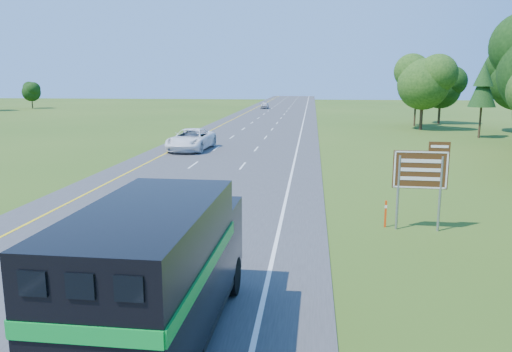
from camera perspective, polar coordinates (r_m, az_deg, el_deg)
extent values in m
cube|color=#38383A|center=(57.09, -0.46, 4.78)|extent=(15.00, 260.00, 0.04)
cube|color=yellow|center=(58.00, -5.88, 4.84)|extent=(0.15, 260.00, 0.01)
cube|color=white|center=(56.70, 5.09, 4.72)|extent=(0.15, 260.00, 0.01)
cylinder|color=black|center=(15.37, -10.75, -10.74)|extent=(0.37, 1.12, 1.12)
cylinder|color=black|center=(14.88, -2.76, -11.31)|extent=(0.37, 1.12, 1.12)
cube|color=black|center=(12.20, -10.68, -16.13)|extent=(2.56, 8.16, 0.28)
cube|color=black|center=(14.58, -7.03, -6.71)|extent=(2.52, 1.87, 1.93)
cube|color=black|center=(15.31, -6.22, -3.85)|extent=(2.24, 0.10, 0.61)
cube|color=black|center=(10.96, -12.12, -10.59)|extent=(2.63, 5.93, 2.79)
cube|color=#078C29|center=(8.42, -19.11, -16.85)|extent=(2.54, 0.08, 0.30)
cube|color=#078C29|center=(11.39, -18.37, -9.33)|extent=(0.13, 5.89, 0.30)
cube|color=#078C29|center=(10.56, -5.42, -10.41)|extent=(0.13, 5.89, 0.30)
cube|color=black|center=(8.44, -24.19, -11.18)|extent=(0.46, 0.05, 0.41)
cube|color=black|center=(8.08, -19.47, -11.81)|extent=(0.46, 0.05, 0.41)
cube|color=black|center=(7.78, -14.33, -12.41)|extent=(0.46, 0.05, 0.41)
imported|color=white|center=(44.64, -7.42, 4.16)|extent=(3.53, 6.92, 1.87)
imported|color=#B2B2B9|center=(107.25, 0.98, 8.10)|extent=(1.80, 4.17, 1.40)
cylinder|color=gray|center=(21.65, 15.92, -1.85)|extent=(0.11, 0.11, 3.16)
cylinder|color=gray|center=(21.92, 20.30, -1.96)|extent=(0.11, 0.11, 3.16)
cube|color=#46250F|center=(21.58, 18.28, 0.69)|extent=(2.21, 0.17, 1.58)
cube|color=#46250F|center=(21.56, 20.24, 3.20)|extent=(0.85, 0.10, 0.38)
cube|color=white|center=(21.54, 18.30, 0.67)|extent=(2.11, 0.11, 1.52)
cube|color=#E53A0C|center=(22.05, 14.58, -4.21)|extent=(0.09, 0.04, 1.17)
cube|color=white|center=(21.97, 14.62, -3.41)|extent=(0.10, 0.05, 0.13)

